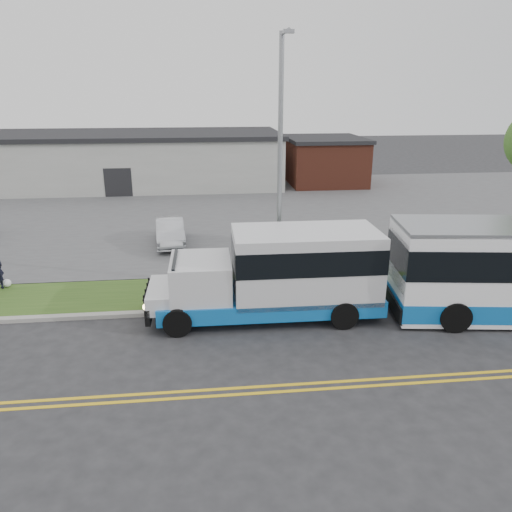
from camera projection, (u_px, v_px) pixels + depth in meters
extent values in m
plane|color=#28282B|center=(204.00, 326.00, 17.08)|extent=(140.00, 140.00, 0.00)
cube|color=gold|center=(206.00, 390.00, 13.45)|extent=(70.00, 0.12, 0.01)
cube|color=gold|center=(206.00, 397.00, 13.17)|extent=(70.00, 0.12, 0.01)
cube|color=#9E9B93|center=(204.00, 311.00, 18.09)|extent=(80.00, 0.30, 0.15)
cube|color=#2F511B|center=(203.00, 292.00, 19.80)|extent=(80.00, 3.30, 0.10)
cube|color=#4C4C4F|center=(201.00, 210.00, 33.08)|extent=(80.00, 25.00, 0.10)
cube|color=#9E9E99|center=(126.00, 162.00, 41.24)|extent=(25.00, 10.00, 4.00)
cube|color=black|center=(124.00, 135.00, 40.55)|extent=(25.40, 10.40, 0.35)
cube|color=black|center=(118.00, 183.00, 36.87)|extent=(2.00, 0.15, 2.20)
cube|color=brown|center=(324.00, 163.00, 42.11)|extent=(6.00, 7.00, 3.60)
cube|color=black|center=(325.00, 139.00, 41.48)|extent=(6.30, 7.30, 0.30)
cylinder|color=gray|center=(280.00, 170.00, 18.49)|extent=(0.18, 0.18, 9.50)
cylinder|color=gray|center=(285.00, 32.00, 16.35)|extent=(0.12, 1.40, 0.12)
cube|color=gray|center=(289.00, 31.00, 15.75)|extent=(0.35, 0.18, 0.12)
cube|color=#1061B2|center=(269.00, 299.00, 17.69)|extent=(7.76, 2.69, 0.57)
cube|color=silver|center=(305.00, 264.00, 17.39)|extent=(5.03, 2.67, 2.39)
cube|color=black|center=(306.00, 253.00, 17.27)|extent=(5.05, 2.71, 0.85)
cube|color=silver|center=(201.00, 278.00, 17.17)|extent=(2.07, 2.46, 1.36)
cube|color=black|center=(176.00, 273.00, 17.02)|extent=(0.14, 2.16, 1.02)
cube|color=silver|center=(165.00, 295.00, 17.23)|extent=(1.16, 2.34, 0.63)
cube|color=black|center=(151.00, 304.00, 17.29)|extent=(0.19, 2.33, 0.57)
sphere|color=#FFD88C|center=(146.00, 307.00, 16.39)|extent=(0.23, 0.23, 0.23)
sphere|color=#FFD88C|center=(151.00, 288.00, 18.00)|extent=(0.23, 0.23, 0.23)
cylinder|color=black|center=(177.00, 323.00, 16.28)|extent=(0.96, 0.33, 0.95)
cylinder|color=black|center=(181.00, 293.00, 18.59)|extent=(0.96, 0.33, 0.95)
cylinder|color=black|center=(344.00, 315.00, 16.81)|extent=(0.96, 0.33, 0.95)
cylinder|color=black|center=(327.00, 288.00, 19.12)|extent=(0.96, 0.33, 0.95)
cube|color=black|center=(398.00, 260.00, 17.34)|extent=(0.44, 2.51, 1.75)
cube|color=black|center=(392.00, 302.00, 17.84)|extent=(0.49, 2.73, 0.55)
cylinder|color=black|center=(455.00, 317.00, 16.57)|extent=(1.09, 0.49, 1.05)
cylinder|color=black|center=(431.00, 287.00, 19.02)|extent=(1.09, 0.49, 1.05)
imported|color=#B3B5BB|center=(170.00, 232.00, 25.60)|extent=(1.73, 4.10, 1.32)
sphere|color=white|center=(7.00, 283.00, 20.17)|extent=(0.32, 0.32, 0.32)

